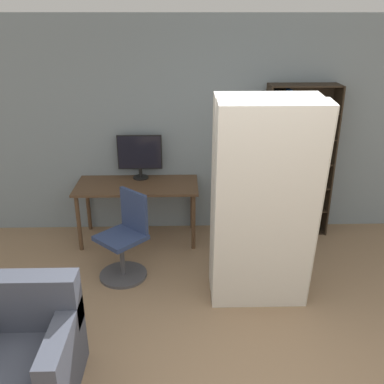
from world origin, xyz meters
The scene contains 8 objects.
wall_back centered at (0.00, 3.03, 1.35)m, with size 8.00×0.06×2.70m.
desk centered at (-0.99, 2.66, 0.66)m, with size 1.50×0.68×0.74m.
monitor centered at (-0.96, 2.88, 1.06)m, with size 0.56×0.19×0.56m.
office_chair centered at (-1.06, 1.83, 0.39)m, with size 0.62×0.62×0.95m.
bookshelf centered at (0.91, 2.86, 0.99)m, with size 0.85×0.33×1.92m.
mattress_near centered at (0.32, 1.22, 1.02)m, with size 0.93×0.44×2.04m.
mattress_far centered at (0.32, 1.53, 1.02)m, with size 0.93×0.40×2.04m.
armchair centered at (-1.66, 0.27, 0.32)m, with size 0.85×0.80×0.85m.
Camera 1 is at (-0.44, -2.25, 2.64)m, focal length 40.00 mm.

